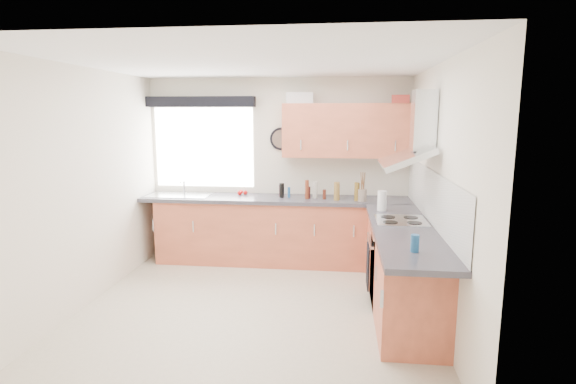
# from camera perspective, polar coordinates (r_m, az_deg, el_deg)

# --- Properties ---
(ground_plane) EXTENTS (3.60, 3.60, 0.00)m
(ground_plane) POSITION_cam_1_polar(r_m,az_deg,el_deg) (4.88, -4.19, -14.51)
(ground_plane) COLOR beige
(ceiling) EXTENTS (3.60, 3.60, 0.02)m
(ceiling) POSITION_cam_1_polar(r_m,az_deg,el_deg) (4.47, -4.60, 16.08)
(ceiling) COLOR white
(ceiling) RESTS_ON wall_back
(wall_back) EXTENTS (3.60, 0.02, 2.50)m
(wall_back) POSITION_cam_1_polar(r_m,az_deg,el_deg) (6.27, -1.28, 2.88)
(wall_back) COLOR silver
(wall_back) RESTS_ON ground_plane
(wall_front) EXTENTS (3.60, 0.02, 2.50)m
(wall_front) POSITION_cam_1_polar(r_m,az_deg,el_deg) (2.81, -11.36, -6.11)
(wall_front) COLOR silver
(wall_front) RESTS_ON ground_plane
(wall_left) EXTENTS (0.02, 3.60, 2.50)m
(wall_left) POSITION_cam_1_polar(r_m,az_deg,el_deg) (5.16, -24.41, 0.48)
(wall_left) COLOR silver
(wall_left) RESTS_ON ground_plane
(wall_right) EXTENTS (0.02, 3.60, 2.50)m
(wall_right) POSITION_cam_1_polar(r_m,az_deg,el_deg) (4.53, 18.56, -0.35)
(wall_right) COLOR silver
(wall_right) RESTS_ON ground_plane
(window) EXTENTS (1.40, 0.02, 1.10)m
(window) POSITION_cam_1_polar(r_m,az_deg,el_deg) (6.46, -10.62, 5.59)
(window) COLOR white
(window) RESTS_ON wall_back
(window_blind) EXTENTS (1.50, 0.18, 0.14)m
(window_blind) POSITION_cam_1_polar(r_m,az_deg,el_deg) (6.36, -11.04, 11.19)
(window_blind) COLOR black
(window_blind) RESTS_ON wall_back
(splashback) EXTENTS (0.01, 3.00, 0.54)m
(splashback) POSITION_cam_1_polar(r_m,az_deg,el_deg) (4.83, 17.68, -0.53)
(splashback) COLOR white
(splashback) RESTS_ON wall_right
(base_cab_back) EXTENTS (3.00, 0.58, 0.86)m
(base_cab_back) POSITION_cam_1_polar(r_m,az_deg,el_deg) (6.16, -2.55, -5.04)
(base_cab_back) COLOR #AD5237
(base_cab_back) RESTS_ON ground_plane
(base_cab_corner) EXTENTS (0.60, 0.60, 0.86)m
(base_cab_corner) POSITION_cam_1_polar(r_m,az_deg,el_deg) (6.11, 12.49, -5.39)
(base_cab_corner) COLOR #AD5237
(base_cab_corner) RESTS_ON ground_plane
(base_cab_right) EXTENTS (0.58, 2.10, 0.86)m
(base_cab_right) POSITION_cam_1_polar(r_m,az_deg,el_deg) (4.83, 14.24, -9.58)
(base_cab_right) COLOR #AD5237
(base_cab_right) RESTS_ON ground_plane
(worktop_back) EXTENTS (3.60, 0.62, 0.05)m
(worktop_back) POSITION_cam_1_polar(r_m,az_deg,el_deg) (6.03, -1.66, -0.91)
(worktop_back) COLOR #323038
(worktop_back) RESTS_ON base_cab_back
(worktop_right) EXTENTS (0.62, 2.42, 0.05)m
(worktop_right) POSITION_cam_1_polar(r_m,az_deg,el_deg) (4.56, 14.61, -4.80)
(worktop_right) COLOR #323038
(worktop_right) RESTS_ON base_cab_right
(sink) EXTENTS (0.84, 0.46, 0.10)m
(sink) POSITION_cam_1_polar(r_m,az_deg,el_deg) (6.35, -13.63, -0.06)
(sink) COLOR silver
(sink) RESTS_ON worktop_back
(oven) EXTENTS (0.56, 0.58, 0.85)m
(oven) POSITION_cam_1_polar(r_m,az_deg,el_deg) (4.97, 13.90, -9.06)
(oven) COLOR black
(oven) RESTS_ON ground_plane
(hob_plate) EXTENTS (0.52, 0.52, 0.01)m
(hob_plate) POSITION_cam_1_polar(r_m,az_deg,el_deg) (4.84, 14.14, -3.54)
(hob_plate) COLOR silver
(hob_plate) RESTS_ON worktop_right
(extractor_hood) EXTENTS (0.52, 0.78, 0.66)m
(extractor_hood) POSITION_cam_1_polar(r_m,az_deg,el_deg) (4.73, 15.78, 6.55)
(extractor_hood) COLOR silver
(extractor_hood) RESTS_ON wall_right
(upper_cabinets) EXTENTS (1.70, 0.35, 0.70)m
(upper_cabinets) POSITION_cam_1_polar(r_m,az_deg,el_deg) (6.00, 7.58, 7.75)
(upper_cabinets) COLOR #AD5237
(upper_cabinets) RESTS_ON wall_back
(washing_machine) EXTENTS (0.52, 0.50, 0.75)m
(washing_machine) POSITION_cam_1_polar(r_m,az_deg,el_deg) (6.21, -4.19, -5.44)
(washing_machine) COLOR white
(washing_machine) RESTS_ON ground_plane
(wall_clock) EXTENTS (0.31, 0.04, 0.31)m
(wall_clock) POSITION_cam_1_polar(r_m,az_deg,el_deg) (6.19, -0.89, 6.75)
(wall_clock) COLOR black
(wall_clock) RESTS_ON wall_back
(casserole) EXTENTS (0.38, 0.30, 0.14)m
(casserole) POSITION_cam_1_polar(r_m,az_deg,el_deg) (6.11, 1.42, 11.82)
(casserole) COLOR white
(casserole) RESTS_ON upper_cabinets
(storage_box) EXTENTS (0.23, 0.20, 0.10)m
(storage_box) POSITION_cam_1_polar(r_m,az_deg,el_deg) (5.94, 14.10, 11.38)
(storage_box) COLOR #9D2D25
(storage_box) RESTS_ON upper_cabinets
(utensil_pot) EXTENTS (0.14, 0.14, 0.16)m
(utensil_pot) POSITION_cam_1_polar(r_m,az_deg,el_deg) (5.82, 9.41, -0.43)
(utensil_pot) COLOR gray
(utensil_pot) RESTS_ON worktop_back
(kitchen_roll) EXTENTS (0.12, 0.12, 0.23)m
(kitchen_roll) POSITION_cam_1_polar(r_m,az_deg,el_deg) (5.30, 11.86, -1.09)
(kitchen_roll) COLOR white
(kitchen_roll) RESTS_ON worktop_right
(tomato_cluster) EXTENTS (0.14, 0.14, 0.06)m
(tomato_cluster) POSITION_cam_1_polar(r_m,az_deg,el_deg) (6.26, -5.87, -0.06)
(tomato_cluster) COLOR #B90909
(tomato_cluster) RESTS_ON worktop_back
(jar_0) EXTENTS (0.07, 0.07, 0.20)m
(jar_0) POSITION_cam_1_polar(r_m,az_deg,el_deg) (6.00, 6.25, 0.21)
(jar_0) COLOR #1B3E16
(jar_0) RESTS_ON worktop_back
(jar_1) EXTENTS (0.07, 0.07, 0.19)m
(jar_1) POSITION_cam_1_polar(r_m,az_deg,el_deg) (6.00, -0.80, 0.21)
(jar_1) COLOR black
(jar_1) RESTS_ON worktop_back
(jar_2) EXTENTS (0.05, 0.05, 0.25)m
(jar_2) POSITION_cam_1_polar(r_m,az_deg,el_deg) (5.91, 2.42, 0.32)
(jar_2) COLOR maroon
(jar_2) RESTS_ON worktop_back
(jar_3) EXTENTS (0.08, 0.08, 0.24)m
(jar_3) POSITION_cam_1_polar(r_m,az_deg,el_deg) (5.84, 6.22, 0.10)
(jar_3) COLOR olive
(jar_3) RESTS_ON worktop_back
(jar_4) EXTENTS (0.04, 0.04, 0.13)m
(jar_4) POSITION_cam_1_polar(r_m,az_deg,el_deg) (5.90, 4.63, -0.31)
(jar_4) COLOR #4F1C10
(jar_4) RESTS_ON worktop_back
(jar_5) EXTENTS (0.04, 0.04, 0.14)m
(jar_5) POSITION_cam_1_polar(r_m,az_deg,el_deg) (6.01, 0.12, -0.04)
(jar_5) COLOR #1D528E
(jar_5) RESTS_ON worktop_back
(jar_6) EXTENTS (0.04, 0.04, 0.17)m
(jar_6) POSITION_cam_1_polar(r_m,az_deg,el_deg) (6.03, -0.96, 0.15)
(jar_6) COLOR #44181F
(jar_6) RESTS_ON worktop_back
(jar_7) EXTENTS (0.07, 0.07, 0.24)m
(jar_7) POSITION_cam_1_polar(r_m,az_deg,el_deg) (5.84, 8.74, 0.04)
(jar_7) COLOR brown
(jar_7) RESTS_ON worktop_back
(jar_8) EXTENTS (0.07, 0.07, 0.22)m
(jar_8) POSITION_cam_1_polar(r_m,az_deg,el_deg) (5.98, 3.48, 0.27)
(jar_8) COLOR #B5A99A
(jar_8) RESTS_ON worktop_back
(jar_9) EXTENTS (0.05, 0.05, 0.16)m
(jar_9) POSITION_cam_1_polar(r_m,az_deg,el_deg) (5.95, 2.61, -0.06)
(jar_9) COLOR #371413
(jar_9) RESTS_ON worktop_back
(bottle_0) EXTENTS (0.07, 0.07, 0.14)m
(bottle_0) POSITION_cam_1_polar(r_m,az_deg,el_deg) (3.80, 15.81, -6.29)
(bottle_0) COLOR navy
(bottle_0) RESTS_ON worktop_right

